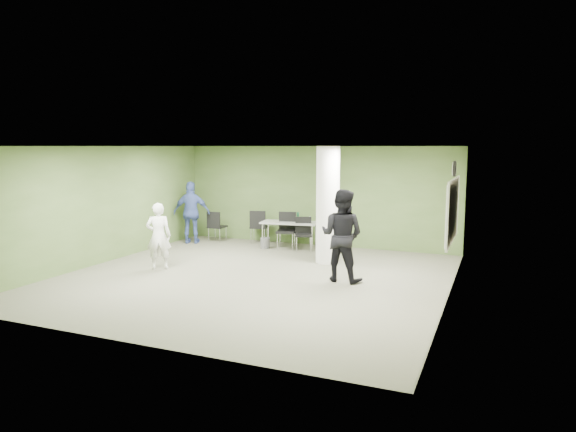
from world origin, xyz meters
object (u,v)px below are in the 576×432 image
at_px(folding_table, 290,224).
at_px(man_blue, 192,213).
at_px(man_black, 342,235).
at_px(woman_white, 159,236).
at_px(chair_back_left, 216,224).

height_order(folding_table, man_blue, man_blue).
relative_size(folding_table, man_blue, 0.90).
bearing_deg(man_black, woman_white, 14.71).
distance_m(folding_table, man_black, 3.63).
bearing_deg(woman_white, man_blue, -101.47).
bearing_deg(chair_back_left, man_black, 149.14).
bearing_deg(chair_back_left, woman_white, 98.48).
relative_size(woman_white, man_black, 0.79).
distance_m(chair_back_left, man_blue, 0.78).
distance_m(folding_table, woman_white, 3.86).
xyz_separation_m(woman_white, man_black, (4.17, 0.59, 0.20)).
xyz_separation_m(chair_back_left, man_black, (4.66, -2.80, 0.43)).
height_order(woman_white, man_black, man_black).
bearing_deg(folding_table, woman_white, -126.47).
xyz_separation_m(folding_table, man_blue, (-2.90, -0.42, 0.21)).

